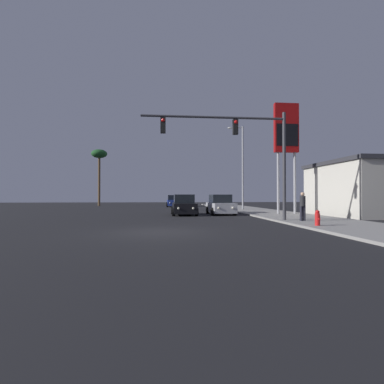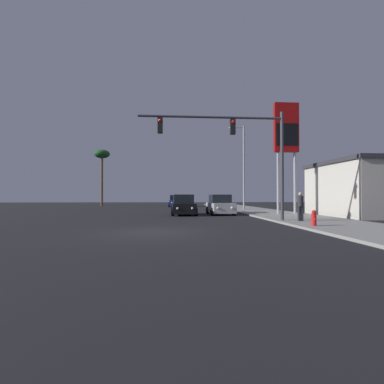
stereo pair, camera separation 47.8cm
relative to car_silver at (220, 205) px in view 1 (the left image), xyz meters
name	(u,v)px [view 1 (the left image)]	position (x,y,z in m)	size (l,w,h in m)	color
ground_plane	(158,232)	(-5.04, -11.86, -0.76)	(120.00, 120.00, 0.00)	black
sidewalk_right	(280,215)	(4.46, -1.86, -0.70)	(5.00, 60.00, 0.12)	gray
car_silver	(220,205)	(0.00, 0.00, 0.00)	(2.04, 4.33, 1.68)	#B7B7BC
car_blue	(174,201)	(-3.36, 18.00, 0.00)	(2.04, 4.32, 1.68)	navy
car_black	(184,206)	(-3.12, -0.34, 0.00)	(2.04, 4.31, 1.68)	black
traffic_light_mast	(243,142)	(-0.11, -7.56, 4.03)	(8.67, 0.36, 6.50)	#38383D
street_lamp	(242,163)	(3.63, 6.76, 4.36)	(1.74, 0.24, 9.00)	#99999E
gas_station_sign	(286,134)	(5.17, -1.48, 5.86)	(2.00, 0.42, 9.00)	#99999E
fire_hydrant	(317,218)	(2.70, -10.97, -0.27)	(0.24, 0.34, 0.76)	red
pedestrian_on_sidewalk	(303,205)	(3.28, -8.21, 0.27)	(0.34, 0.32, 1.67)	#23232D
palm_tree_far	(99,157)	(-14.65, 22.14, 6.81)	(2.40, 2.40, 8.72)	brown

